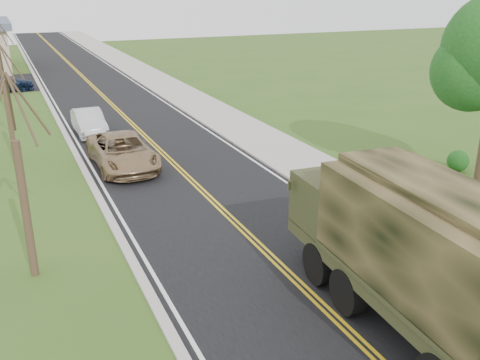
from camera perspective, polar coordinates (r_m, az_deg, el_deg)
road at (r=46.73m, az=-15.13°, el=9.34°), size 8.00×120.00×0.01m
curb_right at (r=47.53m, az=-10.15°, el=9.96°), size 0.30×120.00×0.12m
sidewalk_right at (r=47.97m, az=-8.10°, el=10.15°), size 3.20×120.00×0.10m
curb_left at (r=46.27m, az=-20.25°, el=8.75°), size 0.30×120.00×0.10m
bare_tree_a at (r=16.43m, az=-22.14°, el=-1.37°), size 1.93×2.26×6.08m
bare_tree_b at (r=28.04m, az=-23.46°, el=6.65°), size 1.83×2.14×5.73m
bare_tree_c at (r=39.82m, az=-24.10°, el=10.58°), size 2.04×2.39×6.42m
military_truck at (r=13.85m, az=18.15°, el=-6.32°), size 3.26×8.21×4.02m
suv_champagne at (r=25.92m, az=-12.43°, el=2.98°), size 2.71×5.71×1.57m
sedan_silver at (r=32.32m, az=-15.81°, el=5.94°), size 1.54×4.34×1.43m
lot_car_navy at (r=48.03m, az=-24.08°, el=9.43°), size 5.00×2.29×1.42m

